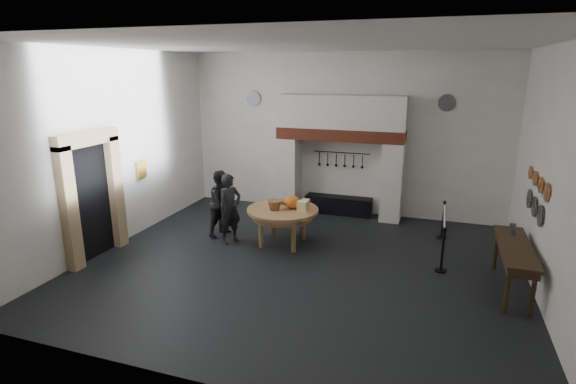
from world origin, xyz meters
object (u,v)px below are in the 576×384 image
(visitor_near, at_px, (230,209))
(barrier_post_far, at_px, (443,221))
(iron_range, at_px, (339,205))
(work_table, at_px, (283,210))
(visitor_far, at_px, (222,203))
(barrier_post_near, at_px, (443,251))
(side_table, at_px, (516,247))

(visitor_near, bearing_deg, barrier_post_far, -39.27)
(iron_range, relative_size, work_table, 1.13)
(visitor_near, relative_size, barrier_post_far, 1.87)
(visitor_far, bearing_deg, barrier_post_far, -56.25)
(visitor_far, bearing_deg, iron_range, -24.77)
(visitor_near, height_order, barrier_post_far, visitor_near)
(work_table, bearing_deg, barrier_post_far, 23.95)
(visitor_far, distance_m, barrier_post_far, 5.45)
(work_table, relative_size, visitor_near, 1.00)
(work_table, bearing_deg, barrier_post_near, -6.27)
(work_table, distance_m, barrier_post_far, 3.97)
(visitor_far, distance_m, side_table, 6.54)
(work_table, bearing_deg, visitor_far, 176.98)
(work_table, height_order, visitor_near, visitor_near)
(iron_range, height_order, work_table, work_table)
(iron_range, relative_size, barrier_post_far, 2.11)
(visitor_near, xyz_separation_m, visitor_far, (-0.40, 0.40, -0.02))
(barrier_post_near, bearing_deg, iron_range, 132.65)
(iron_range, distance_m, visitor_near, 3.65)
(work_table, bearing_deg, side_table, -9.55)
(side_table, bearing_deg, barrier_post_far, 117.33)
(side_table, bearing_deg, iron_range, 139.40)
(visitor_far, relative_size, barrier_post_near, 1.84)
(work_table, relative_size, side_table, 0.77)
(barrier_post_near, bearing_deg, work_table, 173.73)
(iron_range, bearing_deg, barrier_post_near, -47.35)
(visitor_near, bearing_deg, work_table, -46.43)
(iron_range, xyz_separation_m, visitor_near, (-1.98, -3.01, 0.59))
(side_table, bearing_deg, barrier_post_near, 161.41)
(barrier_post_near, bearing_deg, visitor_far, 174.73)
(side_table, distance_m, barrier_post_far, 2.76)
(visitor_near, distance_m, barrier_post_near, 4.84)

